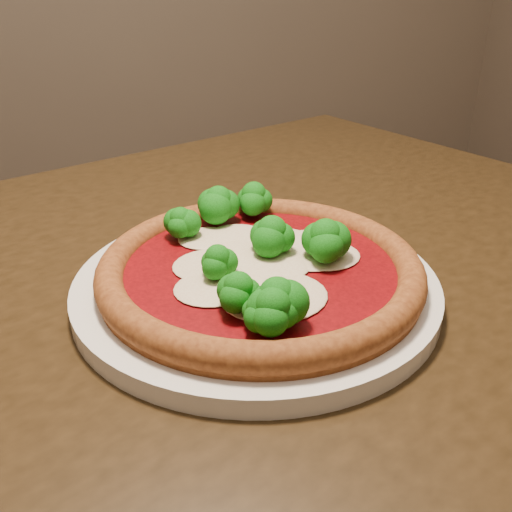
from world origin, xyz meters
name	(u,v)px	position (x,y,z in m)	size (l,w,h in m)	color
dining_table	(187,356)	(-0.12, -0.05, 0.65)	(1.38, 1.13, 0.75)	black
plate	(256,285)	(-0.06, -0.11, 0.76)	(0.34, 0.34, 0.02)	silver
pizza	(260,265)	(-0.06, -0.12, 0.78)	(0.30, 0.30, 0.06)	brown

